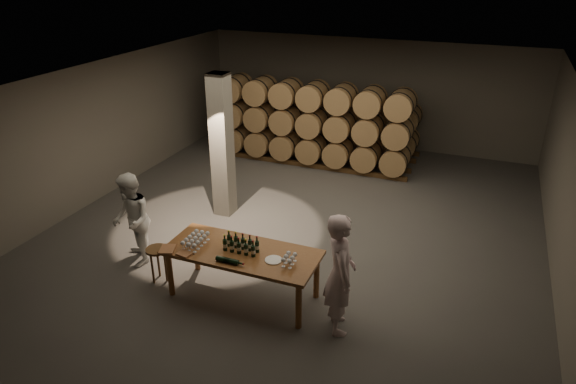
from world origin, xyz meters
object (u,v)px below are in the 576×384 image
at_px(bottle_cluster, 241,245).
at_px(plate, 274,260).
at_px(tasting_table, 242,256).
at_px(stool, 157,254).
at_px(person_woman, 131,220).
at_px(notebook_near, 185,254).
at_px(person_man, 340,274).

relative_size(bottle_cluster, plate, 2.09).
relative_size(tasting_table, stool, 3.92).
distance_m(bottle_cluster, plate, 0.63).
height_order(tasting_table, bottle_cluster, bottle_cluster).
height_order(tasting_table, plate, plate).
distance_m(stool, person_woman, 0.93).
height_order(tasting_table, notebook_near, notebook_near).
bearing_deg(person_man, bottle_cluster, 59.09).
distance_m(person_man, person_woman, 4.17).
height_order(notebook_near, person_man, person_man).
height_order(stool, person_woman, person_woman).
distance_m(stool, person_man, 3.41).
distance_m(tasting_table, bottle_cluster, 0.21).
bearing_deg(plate, bottle_cluster, 173.98).
bearing_deg(bottle_cluster, person_woman, 174.87).
height_order(notebook_near, stool, notebook_near).
distance_m(tasting_table, person_woman, 2.41).
xyz_separation_m(person_man, person_woman, (-4.15, 0.40, -0.10)).
relative_size(stool, person_man, 0.33).
bearing_deg(plate, person_woman, 174.69).
relative_size(plate, notebook_near, 1.22).
xyz_separation_m(stool, person_man, (3.37, -0.04, 0.46)).
xyz_separation_m(tasting_table, person_woman, (-2.40, 0.21, 0.11)).
xyz_separation_m(tasting_table, bottle_cluster, (-0.01, -0.00, 0.21)).
bearing_deg(tasting_table, bottle_cluster, -163.79).
height_order(bottle_cluster, person_woman, person_woman).
height_order(notebook_near, person_woman, person_woman).
relative_size(person_man, person_woman, 1.11).
distance_m(bottle_cluster, stool, 1.68).
bearing_deg(notebook_near, tasting_table, 38.75).
bearing_deg(notebook_near, plate, 25.22).
height_order(tasting_table, person_woman, person_woman).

